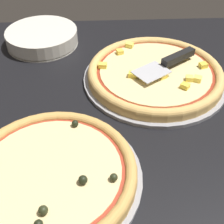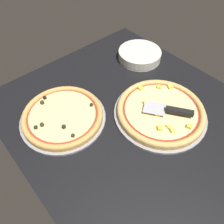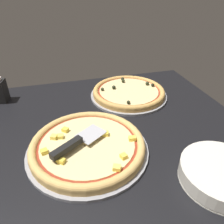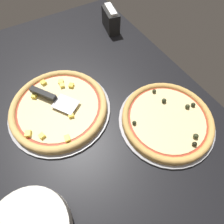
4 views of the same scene
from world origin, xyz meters
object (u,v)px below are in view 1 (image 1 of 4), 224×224
plate_stack (42,37)px  serving_spatula (172,60)px  pizza_front (155,73)px  pizza_back (51,172)px

plate_stack → serving_spatula: bearing=152.2°
serving_spatula → plate_stack: bearing=-27.8°
pizza_front → pizza_back: size_ratio=1.10×
serving_spatula → pizza_front: bearing=20.4°
pizza_front → serving_spatula: (-4.81, -1.79, 2.81)cm
plate_stack → pizza_front: bearing=146.8°
pizza_front → serving_spatula: size_ratio=1.95×
serving_spatula → plate_stack: (38.56, -20.32, -2.85)cm
pizza_front → plate_stack: 40.35cm
pizza_back → plate_stack: (8.22, -54.95, 0.08)cm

